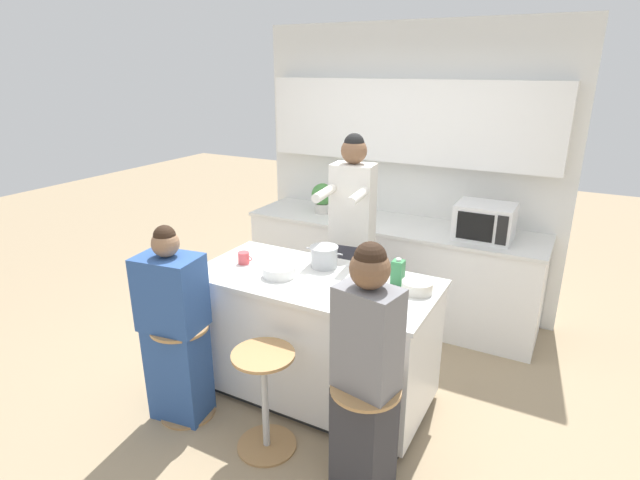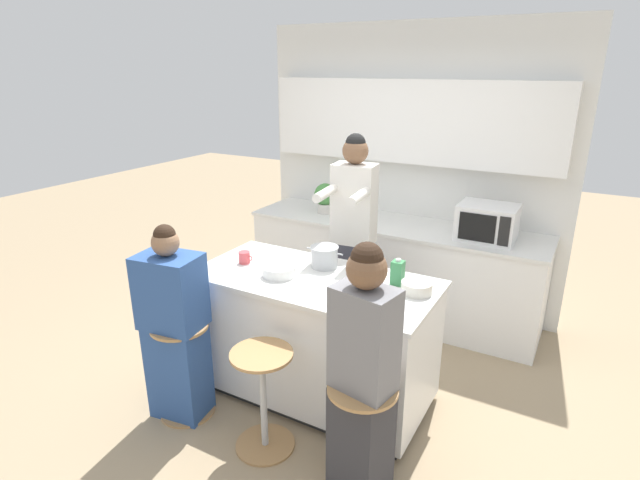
{
  "view_description": "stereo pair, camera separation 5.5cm",
  "coord_description": "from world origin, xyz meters",
  "views": [
    {
      "loc": [
        1.53,
        -2.75,
        2.31
      ],
      "look_at": [
        0.0,
        0.08,
        1.18
      ],
      "focal_mm": 28.0,
      "sensor_mm": 36.0,
      "label": 1
    },
    {
      "loc": [
        1.58,
        -2.73,
        2.31
      ],
      "look_at": [
        0.0,
        0.08,
        1.18
      ],
      "focal_mm": 28.0,
      "sensor_mm": 36.0,
      "label": 2
    }
  ],
  "objects": [
    {
      "name": "back_counter",
      "position": [
        0.0,
        1.49,
        0.46
      ],
      "size": [
        2.78,
        0.7,
        0.92
      ],
      "color": "white",
      "rests_on": "ground_plane"
    },
    {
      "name": "potted_plant",
      "position": [
        -0.73,
        1.49,
        1.08
      ],
      "size": [
        0.22,
        0.22,
        0.3
      ],
      "color": "beige",
      "rests_on": "back_counter"
    },
    {
      "name": "kitchen_island",
      "position": [
        0.0,
        0.0,
        0.47
      ],
      "size": [
        1.69,
        0.82,
        0.93
      ],
      "color": "black",
      "rests_on": "ground_plane"
    },
    {
      "name": "microwave",
      "position": [
        0.84,
        1.45,
        1.07
      ],
      "size": [
        0.47,
        0.38,
        0.3
      ],
      "color": "white",
      "rests_on": "back_counter"
    },
    {
      "name": "person_seated_near",
      "position": [
        0.67,
        -0.64,
        0.72
      ],
      "size": [
        0.36,
        0.31,
        1.51
      ],
      "rotation": [
        0.0,
        0.0,
        -0.19
      ],
      "color": "#333338",
      "rests_on": "ground_plane"
    },
    {
      "name": "coffee_cup_far",
      "position": [
        -0.58,
        -0.02,
        0.98
      ],
      "size": [
        0.12,
        0.08,
        0.09
      ],
      "color": "#DB4C51",
      "rests_on": "kitchen_island"
    },
    {
      "name": "mixing_bowl_steel",
      "position": [
        0.69,
        0.11,
        0.97
      ],
      "size": [
        0.2,
        0.2,
        0.08
      ],
      "color": "silver",
      "rests_on": "kitchen_island"
    },
    {
      "name": "banana_bunch",
      "position": [
        0.31,
        0.31,
        0.95
      ],
      "size": [
        0.14,
        0.1,
        0.05
      ],
      "color": "yellow",
      "rests_on": "kitchen_island"
    },
    {
      "name": "bar_stool_rightmost",
      "position": [
        0.67,
        -0.65,
        0.38
      ],
      "size": [
        0.39,
        0.39,
        0.69
      ],
      "color": "tan",
      "rests_on": "ground_plane"
    },
    {
      "name": "bar_stool_center",
      "position": [
        0.0,
        -0.64,
        0.38
      ],
      "size": [
        0.39,
        0.39,
        0.69
      ],
      "color": "tan",
      "rests_on": "ground_plane"
    },
    {
      "name": "bar_stool_leftmost",
      "position": [
        -0.67,
        -0.63,
        0.38
      ],
      "size": [
        0.39,
        0.39,
        0.69
      ],
      "color": "tan",
      "rests_on": "ground_plane"
    },
    {
      "name": "person_cooking",
      "position": [
        -0.06,
        0.73,
        0.93
      ],
      "size": [
        0.4,
        0.61,
        1.83
      ],
      "rotation": [
        0.0,
        0.0,
        0.12
      ],
      "color": "#383842",
      "rests_on": "ground_plane"
    },
    {
      "name": "juice_carton",
      "position": [
        0.53,
        0.18,
        1.02
      ],
      "size": [
        0.08,
        0.08,
        0.18
      ],
      "color": "#38844C",
      "rests_on": "kitchen_island"
    },
    {
      "name": "person_wrapped_blanket",
      "position": [
        -0.7,
        -0.64,
        0.66
      ],
      "size": [
        0.44,
        0.34,
        1.39
      ],
      "rotation": [
        0.0,
        0.0,
        0.14
      ],
      "color": "#2D5193",
      "rests_on": "ground_plane"
    },
    {
      "name": "ground_plane",
      "position": [
        0.0,
        0.0,
        0.0
      ],
      "size": [
        16.0,
        16.0,
        0.0
      ],
      "primitive_type": "plane",
      "color": "tan"
    },
    {
      "name": "fruit_bowl",
      "position": [
        -0.23,
        -0.09,
        0.97
      ],
      "size": [
        0.23,
        0.23,
        0.07
      ],
      "color": "white",
      "rests_on": "kitchen_island"
    },
    {
      "name": "coffee_cup_near",
      "position": [
        0.38,
        -0.2,
        0.98
      ],
      "size": [
        0.12,
        0.09,
        0.1
      ],
      "color": "#4C7099",
      "rests_on": "kitchen_island"
    },
    {
      "name": "wall_back",
      "position": [
        0.0,
        1.83,
        1.54
      ],
      "size": [
        2.99,
        0.22,
        2.7
      ],
      "color": "silver",
      "rests_on": "ground_plane"
    },
    {
      "name": "cooking_pot",
      "position": [
        -0.03,
        0.21,
        1.01
      ],
      "size": [
        0.29,
        0.2,
        0.15
      ],
      "color": "#B7BABC",
      "rests_on": "kitchen_island"
    }
  ]
}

